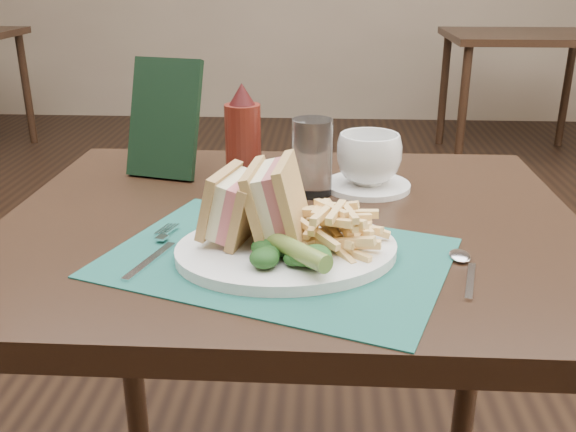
% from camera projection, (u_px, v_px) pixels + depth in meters
% --- Properties ---
extents(floor, '(7.00, 7.00, 0.00)m').
position_uv_depth(floor, '(300.00, 405.00, 1.74)').
color(floor, black).
rests_on(floor, ground).
extents(wall_back, '(6.00, 0.00, 6.00)m').
position_uv_depth(wall_back, '(318.00, 118.00, 5.00)').
color(wall_back, gray).
rests_on(wall_back, ground).
extents(table_main, '(0.90, 0.75, 0.75)m').
position_uv_depth(table_main, '(290.00, 412.00, 1.14)').
color(table_main, black).
rests_on(table_main, ground).
extents(table_bg_right, '(0.90, 0.75, 0.75)m').
position_uv_depth(table_bg_right, '(518.00, 97.00, 3.84)').
color(table_bg_right, black).
rests_on(table_bg_right, ground).
extents(placemat, '(0.52, 0.44, 0.00)m').
position_uv_depth(placemat, '(277.00, 257.00, 0.86)').
color(placemat, '#195248').
rests_on(placemat, table_main).
extents(plate, '(0.35, 0.30, 0.01)m').
position_uv_depth(plate, '(287.00, 250.00, 0.87)').
color(plate, white).
rests_on(plate, placemat).
extents(sandwich_half_a, '(0.10, 0.11, 0.10)m').
position_uv_depth(sandwich_half_a, '(220.00, 204.00, 0.87)').
color(sandwich_half_a, tan).
rests_on(sandwich_half_a, plate).
extents(sandwich_half_b, '(0.09, 0.12, 0.11)m').
position_uv_depth(sandwich_half_b, '(261.00, 200.00, 0.86)').
color(sandwich_half_b, tan).
rests_on(sandwich_half_b, plate).
extents(kale_garnish, '(0.11, 0.08, 0.03)m').
position_uv_depth(kale_garnish, '(290.00, 253.00, 0.81)').
color(kale_garnish, '#143714').
rests_on(kale_garnish, plate).
extents(pickle_spear, '(0.10, 0.11, 0.03)m').
position_uv_depth(pickle_spear, '(295.00, 249.00, 0.80)').
color(pickle_spear, '#5A732C').
rests_on(pickle_spear, plate).
extents(fries_pile, '(0.18, 0.20, 0.06)m').
position_uv_depth(fries_pile, '(336.00, 220.00, 0.87)').
color(fries_pile, '#FDD17E').
rests_on(fries_pile, plate).
extents(fork, '(0.08, 0.17, 0.01)m').
position_uv_depth(fork, '(155.00, 249.00, 0.87)').
color(fork, silver).
rests_on(fork, placemat).
extents(spoon, '(0.07, 0.15, 0.01)m').
position_uv_depth(spoon, '(467.00, 270.00, 0.82)').
color(spoon, silver).
rests_on(spoon, table_main).
extents(saucer, '(0.19, 0.19, 0.01)m').
position_uv_depth(saucer, '(367.00, 186.00, 1.13)').
color(saucer, white).
rests_on(saucer, table_main).
extents(coffee_cup, '(0.16, 0.16, 0.09)m').
position_uv_depth(coffee_cup, '(369.00, 159.00, 1.11)').
color(coffee_cup, white).
rests_on(coffee_cup, saucer).
extents(drinking_glass, '(0.09, 0.09, 0.13)m').
position_uv_depth(drinking_glass, '(312.00, 157.00, 1.08)').
color(drinking_glass, silver).
rests_on(drinking_glass, table_main).
extents(ketchup_bottle, '(0.08, 0.08, 0.19)m').
position_uv_depth(ketchup_bottle, '(243.00, 138.00, 1.09)').
color(ketchup_bottle, '#51150D').
rests_on(ketchup_bottle, table_main).
extents(check_presenter, '(0.15, 0.11, 0.21)m').
position_uv_depth(check_presenter, '(164.00, 118.00, 1.17)').
color(check_presenter, black).
rests_on(check_presenter, table_main).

